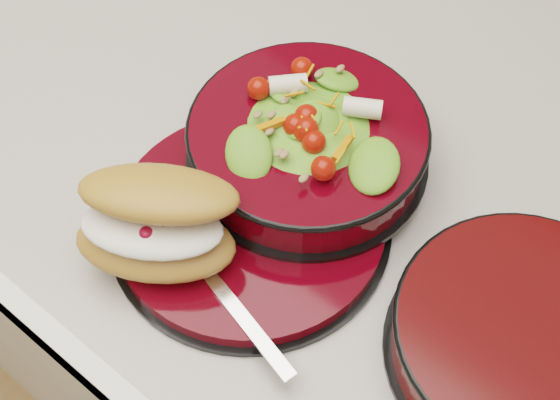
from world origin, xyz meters
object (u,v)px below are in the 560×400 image
Objects in this scene: croissant at (157,224)px; fork at (225,296)px; island_counter at (263,269)px; salad_bowl at (308,136)px; dinner_plate at (250,222)px; extra_bowl at (525,339)px.

fork is (0.08, -0.00, -0.04)m from croissant.
salad_bowl is (0.13, -0.08, 0.50)m from island_counter.
salad_bowl is at bearing 45.30° from croissant.
dinner_plate is at bearing -51.02° from island_counter.
fork is at bearing -54.58° from island_counter.
extra_bowl is (0.30, 0.12, -0.03)m from croissant.
dinner_plate is at bearing -89.81° from salad_bowl.
salad_bowl is 0.17m from croissant.
croissant is 0.71× the size of extra_bowl.
salad_bowl is at bearing -30.90° from island_counter.
salad_bowl is at bearing 27.44° from fork.
fork is 0.25m from extra_bowl.
extra_bowl reaches higher than island_counter.
island_counter is 0.53m from salad_bowl.
croissant reaches higher than island_counter.
extra_bowl is (0.40, -0.12, 0.48)m from island_counter.
croissant is (0.10, -0.24, 0.51)m from island_counter.
salad_bowl reaches higher than island_counter.
extra_bowl is (0.26, -0.04, -0.03)m from salad_bowl.
croissant is at bearing -114.92° from dinner_plate.
croissant is (-0.04, -0.08, 0.05)m from dinner_plate.
extra_bowl reaches higher than dinner_plate.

